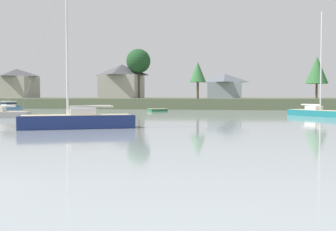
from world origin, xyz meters
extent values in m
cube|color=#4C563D|center=(0.00, 96.33, 1.04)|extent=(223.17, 55.04, 2.08)
cube|color=#669ECC|center=(-35.17, 61.92, 0.15)|extent=(3.78, 5.86, 1.05)
cone|color=#669ECC|center=(-34.20, 64.50, 0.15)|extent=(2.21, 2.07, 1.78)
cube|color=black|center=(-35.17, 61.92, 0.65)|extent=(3.89, 5.99, 0.05)
cube|color=silver|center=(-35.04, 62.28, 1.14)|extent=(2.26, 2.65, 0.92)
cube|color=#19232D|center=(-35.04, 62.28, 1.23)|extent=(2.31, 2.70, 0.33)
cube|color=beige|center=(-35.04, 62.28, 1.62)|extent=(2.59, 2.99, 0.06)
cylinder|color=silver|center=(-35.04, 62.28, 2.12)|extent=(0.03, 0.03, 0.92)
cube|color=#196B70|center=(17.85, 46.58, 0.12)|extent=(6.69, 8.19, 1.31)
cube|color=#CCB78E|center=(17.85, 46.58, 0.79)|extent=(6.19, 7.63, 0.04)
cube|color=silver|center=(17.60, 46.93, 1.07)|extent=(2.18, 2.31, 0.52)
cylinder|color=silver|center=(18.25, 46.02, 7.01)|extent=(0.17, 0.17, 12.39)
cylinder|color=silver|center=(17.25, 47.42, 1.43)|extent=(2.11, 2.87, 0.14)
cylinder|color=silver|center=(17.25, 47.42, 1.48)|extent=(1.92, 2.59, 0.14)
cylinder|color=#999999|center=(19.25, 44.63, 6.98)|extent=(2.02, 2.81, 12.34)
cube|color=navy|center=(-4.29, 21.75, 0.16)|extent=(9.14, 6.00, 1.80)
cube|color=#CCB78E|center=(-4.29, 21.75, 1.08)|extent=(8.54, 5.52, 0.04)
cube|color=silver|center=(-3.88, 21.95, 1.37)|extent=(2.42, 2.16, 0.55)
cylinder|color=silver|center=(-4.94, 21.43, 7.00)|extent=(0.18, 0.18, 11.80)
cylinder|color=silver|center=(-3.31, 22.23, 1.75)|extent=(3.33, 1.73, 0.15)
cylinder|color=silver|center=(-3.31, 22.23, 1.80)|extent=(3.00, 1.56, 0.14)
cylinder|color=#999999|center=(-6.57, 20.64, 6.97)|extent=(3.29, 1.62, 11.75)
cube|color=#236B3D|center=(-5.81, 59.79, 0.13)|extent=(3.31, 3.17, 0.61)
cube|color=#C6B289|center=(-5.81, 59.79, 0.44)|extent=(3.48, 3.34, 0.05)
cube|color=tan|center=(-5.81, 59.79, 0.40)|extent=(0.90, 1.00, 0.03)
cylinder|color=silver|center=(-19.52, 35.28, 1.36)|extent=(3.28, 0.96, 0.13)
cylinder|color=silver|center=(-19.52, 35.28, 1.41)|extent=(2.96, 0.88, 0.14)
sphere|color=white|center=(-20.40, 59.61, 0.07)|extent=(0.42, 0.42, 0.42)
torus|color=#333338|center=(-20.40, 59.61, 0.32)|extent=(0.12, 0.12, 0.02)
cylinder|color=brown|center=(23.56, 83.92, 4.70)|extent=(0.44, 0.44, 5.24)
cone|color=#336B38|center=(23.56, 83.92, 8.10)|extent=(4.70, 4.70, 5.74)
cylinder|color=brown|center=(-0.30, 70.91, 4.68)|extent=(0.45, 0.45, 5.20)
cone|color=#336B38|center=(-0.30, 70.91, 7.23)|extent=(3.19, 3.19, 3.90)
cylinder|color=brown|center=(-16.07, 86.09, 5.79)|extent=(0.64, 0.64, 7.41)
sphere|color=#1E4723|center=(-16.07, 86.09, 10.77)|extent=(5.67, 5.67, 5.67)
cube|color=#9E998E|center=(-53.67, 97.00, 5.02)|extent=(9.31, 8.68, 5.88)
pyramid|color=#47474C|center=(-53.67, 97.00, 9.02)|extent=(10.06, 9.38, 2.11)
cube|color=#9E998E|center=(-20.53, 87.42, 4.80)|extent=(8.84, 9.57, 5.44)
pyramid|color=#47474C|center=(-20.53, 87.42, 8.82)|extent=(9.54, 10.33, 2.60)
cube|color=gray|center=(3.77, 92.14, 3.99)|extent=(7.76, 6.89, 3.81)
pyramid|color=#565B66|center=(3.77, 92.14, 6.91)|extent=(8.38, 7.45, 2.03)
camera|label=1|loc=(9.16, -10.09, 2.62)|focal=45.10mm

